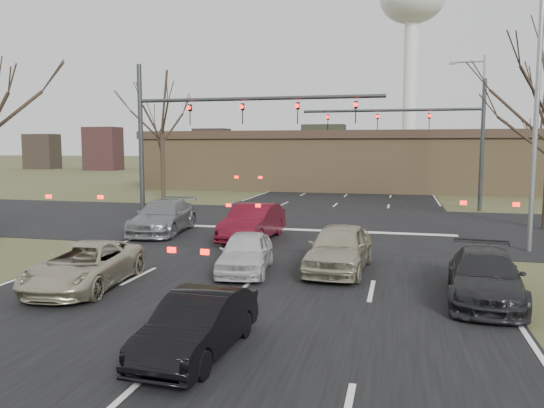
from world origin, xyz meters
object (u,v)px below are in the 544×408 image
at_px(streetlight_right_far, 479,122).
at_px(car_charcoal_sedan, 485,277).
at_px(car_black_hatch, 198,324).
at_px(mast_arm_near, 202,123).
at_px(car_red_ahead, 253,222).
at_px(streetlight_right_near, 532,102).
at_px(car_silver_ahead, 339,248).
at_px(water_tower, 412,10).
at_px(car_silver_suv, 84,266).
at_px(car_white_sedan, 246,252).
at_px(car_grey_ahead, 163,217).
at_px(mast_arm_far, 434,129).
at_px(building, 376,160).

distance_m(streetlight_right_far, car_charcoal_sedan, 24.89).
bearing_deg(car_black_hatch, mast_arm_near, 113.56).
relative_size(car_charcoal_sedan, car_red_ahead, 0.95).
relative_size(streetlight_right_near, car_silver_ahead, 2.26).
height_order(water_tower, streetlight_right_far, water_tower).
distance_m(streetlight_right_far, car_silver_suv, 29.35).
distance_m(car_white_sedan, car_red_ahead, 5.65).
distance_m(car_black_hatch, car_grey_ahead, 14.69).
bearing_deg(water_tower, mast_arm_far, -89.89).
height_order(water_tower, car_white_sedan, water_tower).
xyz_separation_m(car_black_hatch, car_red_ahead, (-2.31, 12.12, 0.18)).
bearing_deg(car_grey_ahead, mast_arm_far, 38.07).
height_order(building, car_black_hatch, building).
bearing_deg(streetlight_right_far, mast_arm_near, -136.11).
bearing_deg(water_tower, streetlight_right_far, -87.95).
relative_size(building, streetlight_right_near, 4.24).
relative_size(streetlight_right_far, car_silver_suv, 2.21).
bearing_deg(water_tower, car_silver_suv, -95.01).
height_order(building, car_silver_suv, building).
xyz_separation_m(car_white_sedan, car_grey_ahead, (-5.82, 6.39, 0.11)).
xyz_separation_m(building, car_white_sedan, (-2.50, -33.64, -2.03)).
bearing_deg(mast_arm_near, car_silver_suv, -85.83).
distance_m(car_charcoal_sedan, car_red_ahead, 10.82).
distance_m(mast_arm_far, streetlight_right_near, 13.28).
relative_size(mast_arm_far, car_white_sedan, 2.96).
xyz_separation_m(mast_arm_far, car_silver_suv, (-10.58, -21.47, -4.39)).
bearing_deg(car_silver_suv, car_red_ahead, 66.58).
height_order(building, car_silver_ahead, building).
xyz_separation_m(mast_arm_far, streetlight_right_near, (2.64, -13.00, 0.57)).
height_order(mast_arm_far, car_silver_ahead, mast_arm_far).
bearing_deg(streetlight_right_near, car_silver_ahead, -143.40).
bearing_deg(car_black_hatch, water_tower, 90.40).
bearing_deg(car_red_ahead, mast_arm_near, 140.22).
distance_m(mast_arm_far, car_charcoal_sedan, 20.68).
height_order(building, car_grey_ahead, building).
bearing_deg(car_grey_ahead, mast_arm_near, 57.69).
relative_size(water_tower, mast_arm_far, 4.00).
bearing_deg(car_silver_ahead, water_tower, 91.51).
relative_size(car_grey_ahead, car_red_ahead, 1.10).
bearing_deg(car_black_hatch, car_white_sedan, 101.60).
bearing_deg(building, streetlight_right_far, -56.35).
distance_m(water_tower, streetlight_right_far, 97.74).
bearing_deg(car_charcoal_sedan, streetlight_right_near, 76.13).
relative_size(streetlight_right_far, car_black_hatch, 2.77).
xyz_separation_m(mast_arm_near, car_white_sedan, (4.73, -8.64, -4.43)).
relative_size(car_silver_suv, car_charcoal_sedan, 1.02).
xyz_separation_m(mast_arm_far, car_grey_ahead, (-12.51, -12.24, -4.27)).
relative_size(car_grey_ahead, car_silver_ahead, 1.16).
relative_size(streetlight_right_far, car_red_ahead, 2.14).
bearing_deg(streetlight_right_far, building, 123.65).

